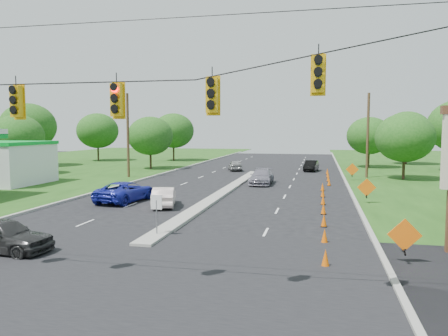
# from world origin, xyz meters

# --- Properties ---
(ground) EXTENTS (160.00, 160.00, 0.00)m
(ground) POSITION_xyz_m (0.00, 0.00, 0.00)
(ground) COLOR black
(ground) RESTS_ON ground
(cross_street) EXTENTS (160.00, 14.00, 0.02)m
(cross_street) POSITION_xyz_m (0.00, 0.00, 0.00)
(cross_street) COLOR black
(cross_street) RESTS_ON ground
(curb_left) EXTENTS (0.25, 110.00, 0.16)m
(curb_left) POSITION_xyz_m (-10.10, 30.00, 0.00)
(curb_left) COLOR gray
(curb_left) RESTS_ON ground
(curb_right) EXTENTS (0.25, 110.00, 0.16)m
(curb_right) POSITION_xyz_m (10.10, 30.00, 0.00)
(curb_right) COLOR gray
(curb_right) RESTS_ON ground
(median) EXTENTS (1.00, 34.00, 0.18)m
(median) POSITION_xyz_m (0.00, 21.00, 0.00)
(median) COLOR gray
(median) RESTS_ON ground
(median_sign) EXTENTS (0.55, 0.06, 2.05)m
(median_sign) POSITION_xyz_m (0.00, 6.00, 1.46)
(median_sign) COLOR gray
(median_sign) RESTS_ON ground
(signal_span) EXTENTS (25.60, 0.32, 9.00)m
(signal_span) POSITION_xyz_m (-0.05, -1.00, 4.97)
(signal_span) COLOR #422D1C
(signal_span) RESTS_ON ground
(utility_pole_far_left) EXTENTS (0.28, 0.28, 9.00)m
(utility_pole_far_left) POSITION_xyz_m (-12.50, 30.00, 4.50)
(utility_pole_far_left) COLOR #422D1C
(utility_pole_far_left) RESTS_ON ground
(utility_pole_far_right) EXTENTS (0.28, 0.28, 9.00)m
(utility_pole_far_right) POSITION_xyz_m (12.50, 35.00, 4.50)
(utility_pole_far_right) COLOR #422D1C
(utility_pole_far_right) RESTS_ON ground
(cone_0) EXTENTS (0.32, 0.32, 0.70)m
(cone_0) POSITION_xyz_m (7.87, 3.00, 0.35)
(cone_0) COLOR #DC5806
(cone_0) RESTS_ON ground
(cone_1) EXTENTS (0.32, 0.32, 0.70)m
(cone_1) POSITION_xyz_m (7.87, 6.50, 0.35)
(cone_1) COLOR #DC5806
(cone_1) RESTS_ON ground
(cone_2) EXTENTS (0.32, 0.32, 0.70)m
(cone_2) POSITION_xyz_m (7.87, 10.00, 0.35)
(cone_2) COLOR #DC5806
(cone_2) RESTS_ON ground
(cone_3) EXTENTS (0.32, 0.32, 0.70)m
(cone_3) POSITION_xyz_m (7.87, 13.50, 0.35)
(cone_3) COLOR #DC5806
(cone_3) RESTS_ON ground
(cone_4) EXTENTS (0.32, 0.32, 0.70)m
(cone_4) POSITION_xyz_m (7.87, 17.00, 0.35)
(cone_4) COLOR #DC5806
(cone_4) RESTS_ON ground
(cone_5) EXTENTS (0.32, 0.32, 0.70)m
(cone_5) POSITION_xyz_m (7.87, 20.50, 0.35)
(cone_5) COLOR #DC5806
(cone_5) RESTS_ON ground
(cone_6) EXTENTS (0.32, 0.32, 0.70)m
(cone_6) POSITION_xyz_m (7.87, 24.00, 0.35)
(cone_6) COLOR #DC5806
(cone_6) RESTS_ON ground
(cone_7) EXTENTS (0.32, 0.32, 0.70)m
(cone_7) POSITION_xyz_m (8.47, 27.50, 0.35)
(cone_7) COLOR #DC5806
(cone_7) RESTS_ON ground
(cone_8) EXTENTS (0.32, 0.32, 0.70)m
(cone_8) POSITION_xyz_m (8.47, 31.00, 0.35)
(cone_8) COLOR #DC5806
(cone_8) RESTS_ON ground
(cone_9) EXTENTS (0.32, 0.32, 0.70)m
(cone_9) POSITION_xyz_m (8.47, 34.50, 0.35)
(cone_9) COLOR #DC5806
(cone_9) RESTS_ON ground
(cone_10) EXTENTS (0.32, 0.32, 0.70)m
(cone_10) POSITION_xyz_m (8.47, 38.00, 0.35)
(cone_10) COLOR #DC5806
(cone_10) RESTS_ON ground
(work_sign_0) EXTENTS (1.27, 0.58, 1.37)m
(work_sign_0) POSITION_xyz_m (10.80, 4.00, 1.09)
(work_sign_0) COLOR black
(work_sign_0) RESTS_ON ground
(work_sign_1) EXTENTS (1.27, 0.58, 1.37)m
(work_sign_1) POSITION_xyz_m (10.80, 18.00, 1.09)
(work_sign_1) COLOR black
(work_sign_1) RESTS_ON ground
(work_sign_2) EXTENTS (1.27, 0.58, 1.37)m
(work_sign_2) POSITION_xyz_m (10.80, 32.00, 1.09)
(work_sign_2) COLOR black
(work_sign_2) RESTS_ON ground
(tree_2) EXTENTS (5.88, 5.88, 6.86)m
(tree_2) POSITION_xyz_m (-26.00, 30.00, 4.34)
(tree_2) COLOR black
(tree_2) RESTS_ON ground
(tree_3) EXTENTS (7.56, 7.56, 8.82)m
(tree_3) POSITION_xyz_m (-32.00, 40.00, 5.58)
(tree_3) COLOR black
(tree_3) RESTS_ON ground
(tree_4) EXTENTS (6.72, 6.72, 7.84)m
(tree_4) POSITION_xyz_m (-28.00, 52.00, 4.96)
(tree_4) COLOR black
(tree_4) RESTS_ON ground
(tree_5) EXTENTS (5.88, 5.88, 6.86)m
(tree_5) POSITION_xyz_m (-14.00, 40.00, 4.34)
(tree_5) COLOR black
(tree_5) RESTS_ON ground
(tree_6) EXTENTS (6.72, 6.72, 7.84)m
(tree_6) POSITION_xyz_m (-16.00, 55.00, 4.96)
(tree_6) COLOR black
(tree_6) RESTS_ON ground
(tree_9) EXTENTS (5.88, 5.88, 6.86)m
(tree_9) POSITION_xyz_m (16.00, 34.00, 4.34)
(tree_9) COLOR black
(tree_9) RESTS_ON ground
(tree_11) EXTENTS (6.72, 6.72, 7.84)m
(tree_11) POSITION_xyz_m (20.00, 55.00, 4.96)
(tree_11) COLOR black
(tree_11) RESTS_ON ground
(tree_12) EXTENTS (5.88, 5.88, 6.86)m
(tree_12) POSITION_xyz_m (14.00, 48.00, 4.34)
(tree_12) COLOR black
(tree_12) RESTS_ON ground
(black_sedan) EXTENTS (4.37, 1.96, 1.46)m
(black_sedan) POSITION_xyz_m (-5.32, 2.09, 0.73)
(black_sedan) COLOR #282828
(black_sedan) RESTS_ON ground
(white_sedan) EXTENTS (2.45, 4.23, 1.32)m
(white_sedan) POSITION_xyz_m (-2.61, 14.09, 0.66)
(white_sedan) COLOR white
(white_sedan) RESTS_ON ground
(blue_pickup) EXTENTS (3.05, 5.50, 1.46)m
(blue_pickup) POSITION_xyz_m (-6.00, 15.31, 0.73)
(blue_pickup) COLOR #1B229E
(blue_pickup) RESTS_ON ground
(silver_car_far) EXTENTS (2.01, 4.91, 1.42)m
(silver_car_far) POSITION_xyz_m (2.25, 27.26, 0.71)
(silver_car_far) COLOR gray
(silver_car_far) RESTS_ON ground
(silver_car_oncoming) EXTENTS (2.62, 4.19, 1.33)m
(silver_car_oncoming) POSITION_xyz_m (-2.80, 40.28, 0.67)
(silver_car_oncoming) COLOR gray
(silver_car_oncoming) RESTS_ON ground
(dark_car_receding) EXTENTS (1.88, 4.22, 1.35)m
(dark_car_receding) POSITION_xyz_m (6.56, 41.58, 0.67)
(dark_car_receding) COLOR black
(dark_car_receding) RESTS_ON ground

